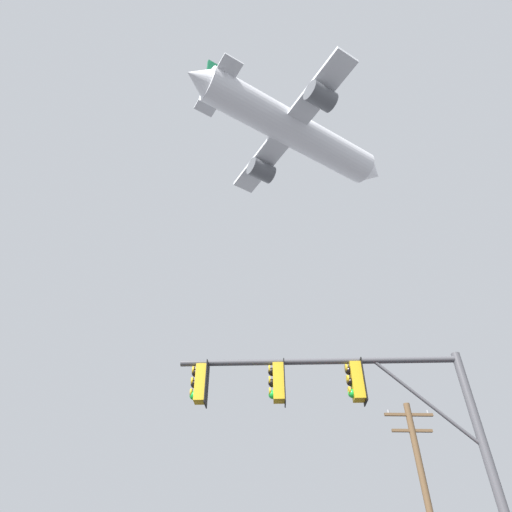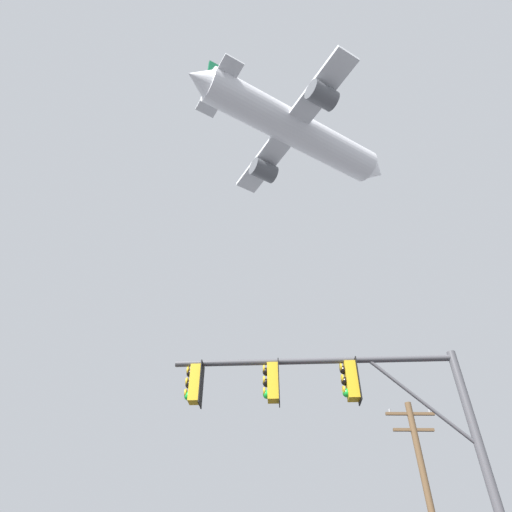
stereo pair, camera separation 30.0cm
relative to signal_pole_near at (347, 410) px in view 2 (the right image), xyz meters
name	(u,v)px [view 2 (the right image)]	position (x,y,z in m)	size (l,w,h in m)	color
signal_pole_near	(347,410)	(0.00, 0.00, 0.00)	(6.81, 0.72, 6.19)	#4C4C51
utility_pole	(430,503)	(4.99, 9.81, -0.21)	(2.20, 0.28, 8.64)	brown
airplane	(294,130)	(2.64, 20.34, 39.60)	(25.01, 19.31, 7.36)	white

